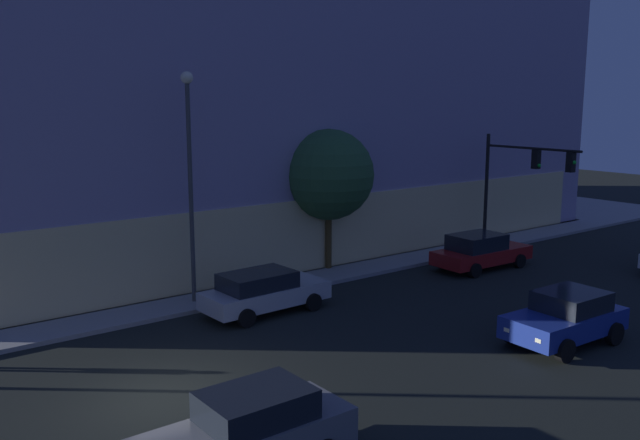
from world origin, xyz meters
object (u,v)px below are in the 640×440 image
at_px(sidewalk_tree, 329,175).
at_px(car_silver, 263,291).
at_px(traffic_light_far_corner, 521,171).
at_px(car_blue, 566,317).
at_px(modern_building, 229,41).
at_px(car_red, 480,251).
at_px(car_grey, 245,433).
at_px(street_lamp_sidewalk, 190,161).

distance_m(sidewalk_tree, car_silver, 7.28).
relative_size(traffic_light_far_corner, car_blue, 1.38).
xyz_separation_m(modern_building, car_red, (3.59, -15.66, -9.96)).
xyz_separation_m(modern_building, sidewalk_tree, (-2.07, -11.87, -6.49)).
distance_m(car_grey, car_blue, 11.71).
relative_size(traffic_light_far_corner, car_grey, 1.19).
height_order(modern_building, car_blue, modern_building).
relative_size(car_grey, car_blue, 1.16).
distance_m(street_lamp_sidewalk, car_red, 13.77).
bearing_deg(car_red, traffic_light_far_corner, 12.51).
relative_size(car_silver, car_blue, 1.14).
height_order(traffic_light_far_corner, car_silver, traffic_light_far_corner).
height_order(modern_building, car_grey, modern_building).
bearing_deg(traffic_light_far_corner, street_lamp_sidewalk, 173.09).
height_order(traffic_light_far_corner, street_lamp_sidewalk, street_lamp_sidewalk).
bearing_deg(car_grey, car_silver, 55.31).
bearing_deg(car_blue, modern_building, 85.63).
relative_size(modern_building, car_silver, 7.62).
height_order(car_grey, car_red, car_grey).
bearing_deg(car_red, modern_building, 102.90).
xyz_separation_m(modern_building, car_blue, (-1.79, -23.43, -9.92)).
height_order(sidewalk_tree, car_silver, sidewalk_tree).
bearing_deg(car_red, car_blue, -124.68).
bearing_deg(street_lamp_sidewalk, car_blue, -55.54).
xyz_separation_m(street_lamp_sidewalk, car_grey, (-4.40, -10.92, -4.50)).
xyz_separation_m(car_silver, car_blue, (5.78, -8.28, 0.05)).
bearing_deg(car_grey, car_red, 25.23).
relative_size(car_silver, car_red, 0.97).
bearing_deg(car_red, sidewalk_tree, 146.22).
height_order(modern_building, traffic_light_far_corner, modern_building).
xyz_separation_m(traffic_light_far_corner, street_lamp_sidewalk, (-16.56, 2.01, 1.25)).
distance_m(modern_building, car_red, 18.90).
relative_size(street_lamp_sidewalk, car_red, 1.73).
height_order(street_lamp_sidewalk, car_blue, street_lamp_sidewalk).
bearing_deg(car_red, car_silver, 177.37).
bearing_deg(car_blue, car_red, 55.32).
bearing_deg(car_silver, traffic_light_far_corner, 1.33).
xyz_separation_m(street_lamp_sidewalk, car_red, (12.68, -2.87, -4.53)).
distance_m(car_grey, car_silver, 10.41).
distance_m(street_lamp_sidewalk, car_grey, 12.60).
distance_m(sidewalk_tree, car_grey, 16.80).
distance_m(street_lamp_sidewalk, car_silver, 5.34).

